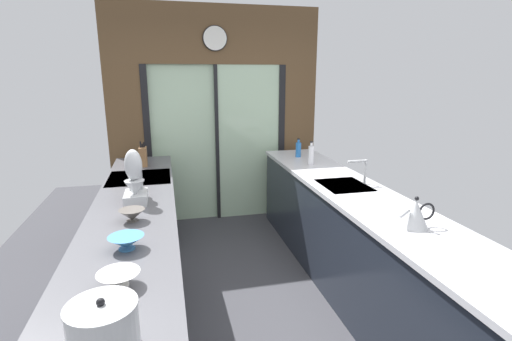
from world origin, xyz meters
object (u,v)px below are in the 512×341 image
(stand_mixer, at_px, (135,182))
(stock_pot, at_px, (104,329))
(mixing_bowl_mid, at_px, (126,242))
(soap_bottle_near, at_px, (311,155))
(mixing_bowl_near, at_px, (119,279))
(kettle, at_px, (415,214))
(oven_range, at_px, (143,222))
(mixing_bowl_far, at_px, (132,215))
(soap_bottle_far, at_px, (298,149))
(knife_block, at_px, (143,156))

(stand_mixer, xyz_separation_m, stock_pot, (-0.00, -1.68, -0.06))
(mixing_bowl_mid, xyz_separation_m, stock_pot, (-0.00, -0.85, 0.05))
(mixing_bowl_mid, height_order, soap_bottle_near, soap_bottle_near)
(mixing_bowl_near, relative_size, mixing_bowl_mid, 0.99)
(kettle, height_order, soap_bottle_near, soap_bottle_near)
(oven_range, height_order, mixing_bowl_near, mixing_bowl_near)
(soap_bottle_near, bearing_deg, oven_range, -176.43)
(oven_range, bearing_deg, stand_mixer, -88.62)
(mixing_bowl_far, relative_size, kettle, 0.66)
(mixing_bowl_far, distance_m, stock_pot, 1.28)
(oven_range, distance_m, soap_bottle_near, 1.89)
(oven_range, xyz_separation_m, soap_bottle_far, (1.80, 0.52, 0.56))
(mixing_bowl_near, xyz_separation_m, soap_bottle_near, (1.78, 2.11, 0.07))
(stand_mixer, height_order, soap_bottle_near, stand_mixer)
(stand_mixer, height_order, kettle, stand_mixer)
(knife_block, bearing_deg, oven_range, -92.25)
(mixing_bowl_mid, bearing_deg, mixing_bowl_near, -90.00)
(mixing_bowl_near, distance_m, knife_block, 2.47)
(oven_range, height_order, kettle, kettle)
(mixing_bowl_mid, xyz_separation_m, kettle, (1.78, -0.10, 0.05))
(oven_range, distance_m, stand_mixer, 0.99)
(kettle, bearing_deg, mixing_bowl_far, 163.24)
(soap_bottle_near, distance_m, soap_bottle_far, 0.41)
(soap_bottle_far, bearing_deg, oven_range, -163.84)
(stand_mixer, bearing_deg, mixing_bowl_near, -90.00)
(mixing_bowl_far, height_order, knife_block, knife_block)
(oven_range, relative_size, soap_bottle_far, 4.11)
(mixing_bowl_mid, bearing_deg, stand_mixer, 90.00)
(mixing_bowl_mid, bearing_deg, stock_pot, -90.00)
(knife_block, bearing_deg, soap_bottle_near, -11.33)
(stock_pot, height_order, soap_bottle_near, soap_bottle_near)
(soap_bottle_near, xyz_separation_m, soap_bottle_far, (0.00, 0.41, -0.02))
(mixing_bowl_near, height_order, mixing_bowl_mid, mixing_bowl_mid)
(soap_bottle_far, bearing_deg, stock_pot, -121.00)
(mixing_bowl_near, relative_size, stand_mixer, 0.47)
(mixing_bowl_near, bearing_deg, mixing_bowl_far, 90.00)
(stock_pot, bearing_deg, oven_range, 90.43)
(stock_pot, relative_size, soap_bottle_near, 0.97)
(knife_block, bearing_deg, mixing_bowl_near, -90.00)
(stock_pot, bearing_deg, stand_mixer, 90.00)
(mixing_bowl_near, relative_size, soap_bottle_near, 0.77)
(mixing_bowl_far, xyz_separation_m, stock_pot, (-0.00, -1.28, 0.05))
(stock_pot, height_order, kettle, stock_pot)
(mixing_bowl_near, distance_m, soap_bottle_far, 3.08)
(mixing_bowl_near, relative_size, kettle, 0.76)
(mixing_bowl_far, bearing_deg, stock_pot, -90.00)
(kettle, bearing_deg, oven_range, 136.69)
(mixing_bowl_mid, xyz_separation_m, soap_bottle_far, (1.78, 2.12, 0.05))
(stand_mixer, bearing_deg, mixing_bowl_mid, -90.00)
(mixing_bowl_near, xyz_separation_m, kettle, (1.78, 0.30, 0.05))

